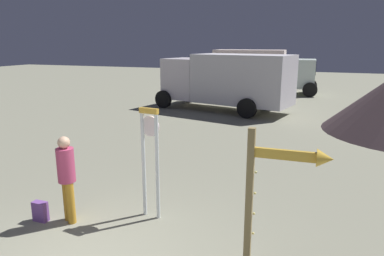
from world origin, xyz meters
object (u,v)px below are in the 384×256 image
(box_truck_near, at_px, (227,79))
(box_truck_far, at_px, (261,69))
(person_near_clock, at_px, (67,175))
(arrow_sign, at_px, (278,180))
(backpack, at_px, (41,211))
(standing_clock, at_px, (150,153))

(box_truck_near, height_order, box_truck_far, box_truck_far)
(person_near_clock, bearing_deg, box_truck_near, 90.33)
(arrow_sign, distance_m, backpack, 4.53)
(box_truck_near, xyz_separation_m, box_truck_far, (0.48, 7.17, 0.00))
(person_near_clock, distance_m, backpack, 0.93)
(backpack, distance_m, box_truck_near, 12.21)
(standing_clock, relative_size, arrow_sign, 1.00)
(standing_clock, bearing_deg, backpack, -154.58)
(arrow_sign, bearing_deg, backpack, -179.90)
(standing_clock, bearing_deg, box_truck_far, 92.97)
(person_near_clock, distance_m, box_truck_near, 11.96)
(backpack, distance_m, box_truck_far, 19.36)
(arrow_sign, height_order, box_truck_far, box_truck_far)
(person_near_clock, bearing_deg, box_truck_far, 88.77)
(backpack, bearing_deg, box_truck_near, 87.81)
(arrow_sign, bearing_deg, box_truck_far, 100.03)
(arrow_sign, xyz_separation_m, box_truck_far, (-3.41, 19.28, 0.11))
(standing_clock, height_order, person_near_clock, standing_clock)
(arrow_sign, relative_size, backpack, 5.54)
(box_truck_far, bearing_deg, arrow_sign, -79.97)
(arrow_sign, height_order, backpack, arrow_sign)
(standing_clock, relative_size, person_near_clock, 1.29)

